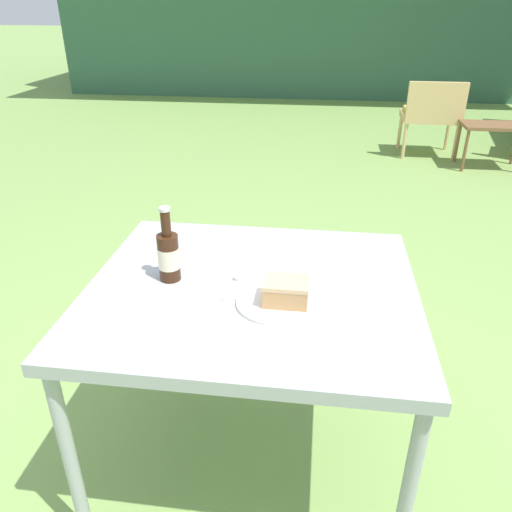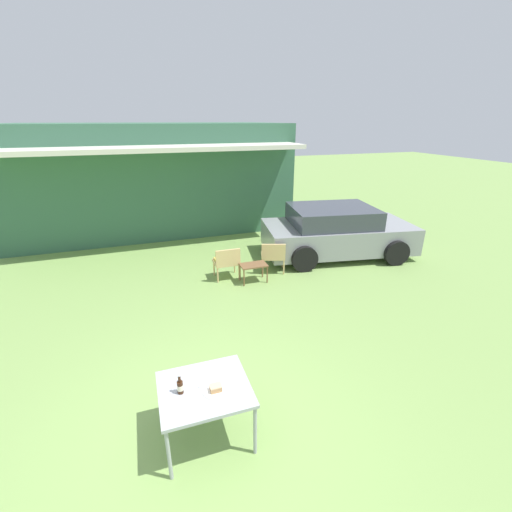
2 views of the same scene
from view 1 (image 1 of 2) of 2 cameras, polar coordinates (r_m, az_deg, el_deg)
ground_plane at (r=1.98m, az=-0.41°, el=-21.43°), size 60.00×60.00×0.00m
wicker_chair_cushioned at (r=5.59m, az=19.43°, el=15.23°), size 0.56×0.47×0.77m
garden_side_table at (r=5.40m, az=25.60°, el=12.89°), size 0.60×0.36×0.42m
patio_table at (r=1.55m, az=-0.48°, el=-5.30°), size 0.99×0.87×0.71m
cake_on_plate at (r=1.41m, az=2.98°, el=-4.54°), size 0.23×0.23×0.08m
cola_bottle_near at (r=1.53m, az=-9.96°, el=0.14°), size 0.07×0.07×0.24m
fork at (r=1.45m, az=-0.59°, el=-4.88°), size 0.16×0.04×0.01m
loose_bottle_cap at (r=1.55m, az=-2.09°, el=-2.51°), size 0.03×0.03×0.01m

